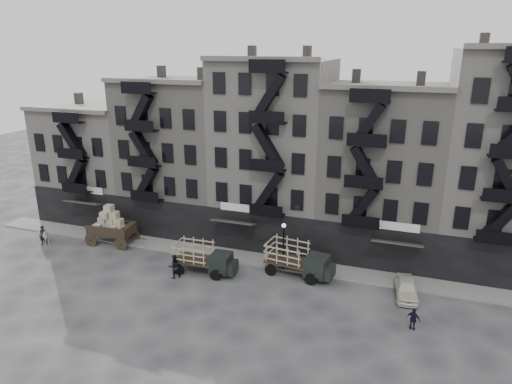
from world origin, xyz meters
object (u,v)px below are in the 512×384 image
(car_east, at_px, (406,288))
(policeman, at_px, (413,319))
(stake_truck_west, at_px, (204,256))
(pedestrian_mid, at_px, (174,266))
(wagon, at_px, (110,222))
(horse, at_px, (42,236))
(pedestrian_west, at_px, (43,235))
(stake_truck_east, at_px, (298,257))

(car_east, relative_size, policeman, 2.45)
(stake_truck_west, distance_m, pedestrian_mid, 2.54)
(stake_truck_west, bearing_deg, wagon, 165.74)
(horse, xyz_separation_m, wagon, (6.09, 2.34, 1.34))
(stake_truck_west, height_order, pedestrian_west, stake_truck_west)
(car_east, xyz_separation_m, pedestrian_mid, (-18.09, -3.08, 0.34))
(stake_truck_west, distance_m, stake_truck_east, 7.84)
(stake_truck_east, bearing_deg, stake_truck_west, -156.68)
(wagon, relative_size, pedestrian_mid, 2.27)
(stake_truck_west, relative_size, pedestrian_mid, 2.61)
(wagon, height_order, stake_truck_west, wagon)
(policeman, bearing_deg, stake_truck_east, -6.61)
(stake_truck_west, xyz_separation_m, stake_truck_east, (7.56, 2.08, 0.11))
(wagon, distance_m, pedestrian_mid, 10.01)
(policeman, bearing_deg, car_east, -61.07)
(pedestrian_west, relative_size, pedestrian_mid, 0.96)
(stake_truck_west, height_order, policeman, stake_truck_west)
(wagon, relative_size, stake_truck_east, 0.79)
(horse, distance_m, pedestrian_west, 0.28)
(stake_truck_west, xyz_separation_m, pedestrian_mid, (-1.89, -1.62, -0.49))
(horse, distance_m, wagon, 6.66)
(stake_truck_east, bearing_deg, car_east, 3.86)
(car_east, relative_size, pedestrian_mid, 1.96)
(stake_truck_east, height_order, policeman, stake_truck_east)
(policeman, bearing_deg, horse, 16.59)
(stake_truck_east, distance_m, pedestrian_west, 24.47)
(pedestrian_mid, bearing_deg, pedestrian_west, -45.46)
(policeman, bearing_deg, pedestrian_west, 16.71)
(stake_truck_west, distance_m, policeman, 17.01)
(horse, relative_size, pedestrian_mid, 0.96)
(wagon, relative_size, pedestrian_west, 2.35)
(wagon, xyz_separation_m, pedestrian_west, (-5.87, -2.44, -1.19))
(horse, bearing_deg, pedestrian_mid, -80.26)
(horse, distance_m, policeman, 33.91)
(horse, relative_size, pedestrian_west, 1.00)
(policeman, bearing_deg, wagon, 10.73)
(stake_truck_east, relative_size, pedestrian_west, 2.98)
(horse, bearing_deg, car_east, -71.32)
(pedestrian_west, bearing_deg, pedestrian_mid, -33.27)
(pedestrian_west, bearing_deg, policeman, -31.82)
(wagon, bearing_deg, pedestrian_west, -160.51)
(pedestrian_mid, bearing_deg, wagon, -63.49)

